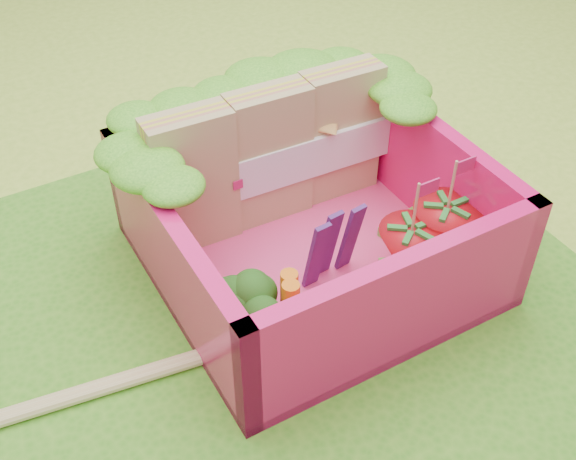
# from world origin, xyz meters

# --- Properties ---
(ground) EXTENTS (14.00, 14.00, 0.00)m
(ground) POSITION_xyz_m (0.00, 0.00, 0.00)
(ground) COLOR #94BC35
(ground) RESTS_ON ground
(placemat) EXTENTS (2.60, 2.60, 0.03)m
(placemat) POSITION_xyz_m (0.00, 0.00, 0.01)
(placemat) COLOR #459321
(placemat) RESTS_ON ground
(bento_floor) EXTENTS (1.30, 1.30, 0.05)m
(bento_floor) POSITION_xyz_m (0.22, 0.14, 0.06)
(bento_floor) COLOR #F33E7F
(bento_floor) RESTS_ON placemat
(bento_box) EXTENTS (1.30, 1.30, 0.55)m
(bento_box) POSITION_xyz_m (0.22, 0.14, 0.31)
(bento_box) COLOR #EB1364
(bento_box) RESTS_ON placemat
(lettuce_ruffle) EXTENTS (1.43, 0.76, 0.11)m
(lettuce_ruffle) POSITION_xyz_m (0.22, 0.58, 0.64)
(lettuce_ruffle) COLOR #278818
(lettuce_ruffle) RESTS_ON bento_box
(sandwich_stack) EXTENTS (1.17, 0.21, 0.64)m
(sandwich_stack) POSITION_xyz_m (0.22, 0.50, 0.40)
(sandwich_stack) COLOR #A28355
(sandwich_stack) RESTS_ON bento_floor
(broccoli) EXTENTS (0.34, 0.34, 0.25)m
(broccoli) POSITION_xyz_m (-0.24, -0.14, 0.25)
(broccoli) COLOR #5C8E44
(broccoli) RESTS_ON bento_floor
(carrot_sticks) EXTENTS (0.09, 0.12, 0.28)m
(carrot_sticks) POSITION_xyz_m (-0.07, -0.18, 0.22)
(carrot_sticks) COLOR orange
(carrot_sticks) RESTS_ON bento_floor
(purple_wedges) EXTENTS (0.25, 0.06, 0.38)m
(purple_wedges) POSITION_xyz_m (0.22, -0.02, 0.27)
(purple_wedges) COLOR #431959
(purple_wedges) RESTS_ON bento_floor
(strawberry_left) EXTENTS (0.27, 0.27, 0.51)m
(strawberry_left) POSITION_xyz_m (0.50, -0.17, 0.22)
(strawberry_left) COLOR red
(strawberry_left) RESTS_ON bento_floor
(strawberry_right) EXTENTS (0.29, 0.29, 0.53)m
(strawberry_right) POSITION_xyz_m (0.70, -0.15, 0.23)
(strawberry_right) COLOR red
(strawberry_right) RESTS_ON bento_floor
(snap_peas) EXTENTS (0.57, 0.54, 0.05)m
(snap_peas) POSITION_xyz_m (0.61, -0.08, 0.11)
(snap_peas) COLOR #53A233
(snap_peas) RESTS_ON bento_floor
(chopsticks) EXTENTS (2.46, 0.39, 0.05)m
(chopsticks) POSITION_xyz_m (-1.12, -0.01, 0.05)
(chopsticks) COLOR tan
(chopsticks) RESTS_ON placemat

